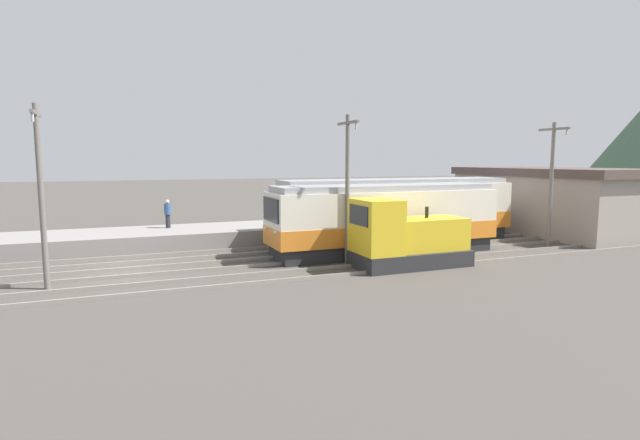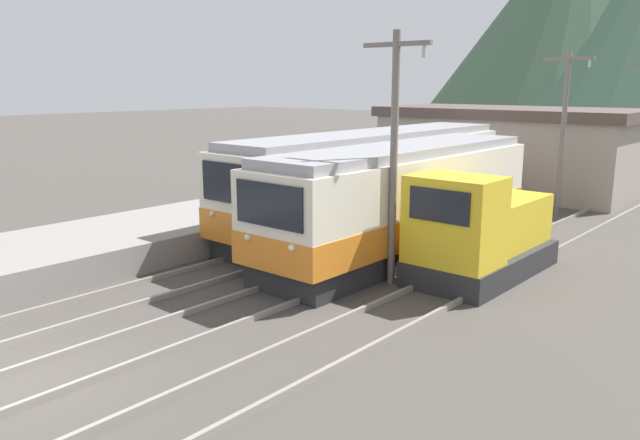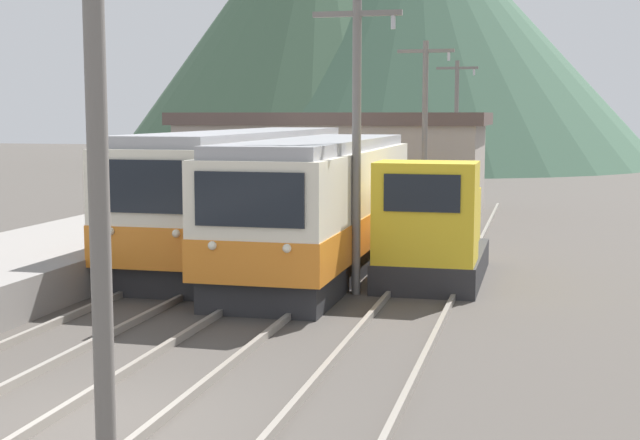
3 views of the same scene
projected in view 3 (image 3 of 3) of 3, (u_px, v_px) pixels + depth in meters
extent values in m
plane|color=#47423D|center=(83.00, 428.00, 11.62)|extent=(200.00, 200.00, 0.00)
cube|color=gray|center=(47.00, 420.00, 11.73)|extent=(0.10, 60.00, 0.14)
cube|color=gray|center=(148.00, 429.00, 11.39)|extent=(0.10, 60.00, 0.14)
cube|color=gray|center=(265.00, 440.00, 11.02)|extent=(0.10, 60.00, 0.14)
cube|color=#28282B|center=(247.00, 242.00, 26.12)|extent=(2.58, 13.38, 0.70)
cube|color=silver|center=(247.00, 185.00, 25.92)|extent=(2.80, 13.94, 2.61)
cube|color=orange|center=(247.00, 214.00, 26.02)|extent=(2.84, 13.98, 0.94)
cube|color=black|center=(142.00, 186.00, 19.11)|extent=(2.24, 0.06, 1.15)
sphere|color=silver|center=(110.00, 231.00, 19.41)|extent=(0.18, 0.18, 0.18)
sphere|color=silver|center=(176.00, 233.00, 19.04)|extent=(0.18, 0.18, 0.18)
cube|color=#939399|center=(246.00, 136.00, 25.75)|extent=(2.46, 13.38, 0.28)
cube|color=#28282B|center=(320.00, 258.00, 23.20)|extent=(2.58, 11.12, 0.70)
cube|color=silver|center=(320.00, 198.00, 23.01)|extent=(2.80, 11.58, 2.46)
cube|color=orange|center=(320.00, 228.00, 23.10)|extent=(2.84, 11.62, 0.88)
cube|color=black|center=(249.00, 200.00, 17.34)|extent=(2.24, 0.06, 1.08)
sphere|color=silver|center=(212.00, 246.00, 17.63)|extent=(0.18, 0.18, 0.18)
sphere|color=silver|center=(287.00, 248.00, 17.26)|extent=(0.18, 0.18, 0.18)
cube|color=#939399|center=(320.00, 145.00, 22.85)|extent=(2.46, 11.12, 0.28)
cube|color=#28282B|center=(434.00, 265.00, 22.15)|extent=(2.40, 5.07, 0.70)
cube|color=gold|center=(426.00, 212.00, 20.31)|extent=(2.28, 1.62, 2.30)
cube|color=black|center=(422.00, 193.00, 19.45)|extent=(1.68, 0.04, 0.83)
cube|color=gold|center=(438.00, 219.00, 22.81)|extent=(1.92, 3.35, 1.40)
cylinder|color=black|center=(439.00, 182.00, 22.69)|extent=(0.16, 0.16, 0.50)
cylinder|color=slate|center=(99.00, 197.00, 8.32)|extent=(0.20, 0.20, 6.62)
cylinder|color=slate|center=(357.00, 149.00, 19.87)|extent=(0.20, 0.20, 6.62)
cube|color=slate|center=(357.00, 14.00, 19.52)|extent=(2.00, 0.12, 0.12)
cylinder|color=#B2B2B7|center=(393.00, 22.00, 19.36)|extent=(0.10, 0.10, 0.30)
cylinder|color=slate|center=(425.00, 136.00, 31.43)|extent=(0.20, 0.20, 6.62)
cube|color=slate|center=(426.00, 51.00, 31.08)|extent=(2.00, 0.12, 0.12)
cylinder|color=#B2B2B7|center=(449.00, 56.00, 30.91)|extent=(0.10, 0.10, 0.30)
cylinder|color=slate|center=(456.00, 130.00, 42.99)|extent=(0.20, 0.20, 6.62)
cube|color=slate|center=(457.00, 68.00, 42.64)|extent=(2.00, 0.12, 0.12)
cylinder|color=#B2B2B7|center=(474.00, 72.00, 42.47)|extent=(0.10, 0.10, 0.30)
cube|color=gray|center=(334.00, 169.00, 37.09)|extent=(12.00, 6.00, 3.63)
cube|color=#51423D|center=(334.00, 119.00, 36.85)|extent=(12.60, 6.30, 0.50)
cone|color=#3D5B47|center=(416.00, 32.00, 74.85)|extent=(40.15, 40.15, 21.91)
cone|color=#47664C|center=(321.00, 18.00, 76.01)|extent=(35.40, 35.40, 24.37)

